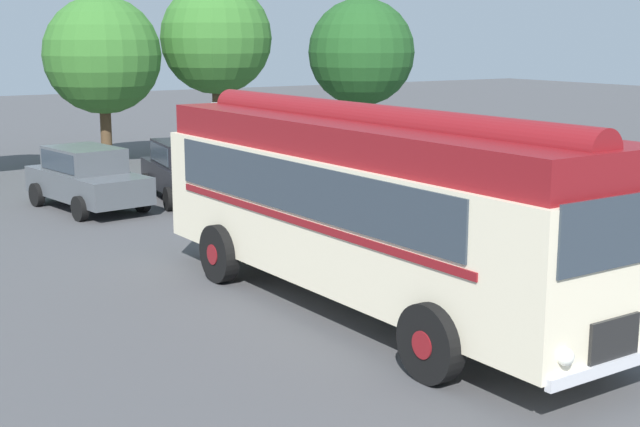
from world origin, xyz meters
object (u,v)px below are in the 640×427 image
(car_near_left, at_px, (87,178))
(car_mid_left, at_px, (187,170))
(vintage_bus, at_px, (369,199))
(box_van, at_px, (280,145))

(car_near_left, distance_m, car_mid_left, 2.82)
(vintage_bus, bearing_deg, car_near_left, 95.97)
(vintage_bus, bearing_deg, box_van, 67.26)
(car_near_left, bearing_deg, box_van, -2.71)
(vintage_bus, distance_m, car_near_left, 11.38)
(vintage_bus, xyz_separation_m, car_near_left, (-1.18, 11.27, -1.05))
(car_mid_left, bearing_deg, box_van, -1.27)
(car_near_left, xyz_separation_m, car_mid_left, (2.81, -0.21, 0.00))
(car_mid_left, bearing_deg, car_near_left, 175.78)
(vintage_bus, height_order, box_van, vintage_bus)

